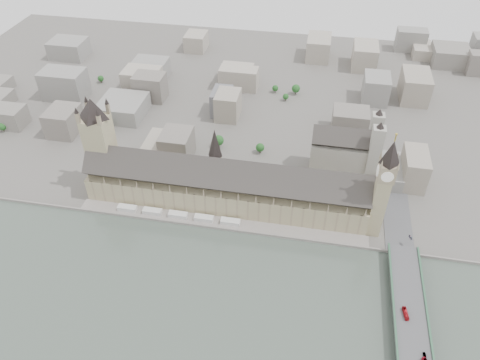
% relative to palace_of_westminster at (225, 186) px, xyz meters
% --- Properties ---
extents(ground, '(900.00, 900.00, 0.00)m').
position_rel_palace_of_westminster_xyz_m(ground, '(0.00, -19.70, -22.71)').
color(ground, '#595651').
rests_on(ground, ground).
extents(embankment_wall, '(600.00, 1.50, 3.00)m').
position_rel_palace_of_westminster_xyz_m(embankment_wall, '(0.00, -34.70, -21.21)').
color(embankment_wall, slate).
rests_on(embankment_wall, ground).
extents(river_terrace, '(270.00, 15.00, 2.00)m').
position_rel_palace_of_westminster_xyz_m(river_terrace, '(0.00, -27.20, -21.71)').
color(river_terrace, slate).
rests_on(river_terrace, ground).
extents(terrace_tents, '(118.00, 7.00, 4.00)m').
position_rel_palace_of_westminster_xyz_m(terrace_tents, '(-40.00, -26.70, -18.71)').
color(terrace_tents, silver).
rests_on(terrace_tents, river_terrace).
extents(palace_of_westminster, '(265.00, 40.73, 55.44)m').
position_rel_palace_of_westminster_xyz_m(palace_of_westminster, '(0.00, 0.00, 0.00)').
color(palace_of_westminster, tan).
rests_on(palace_of_westminster, ground).
extents(elizabeth_tower, '(17.00, 17.00, 107.50)m').
position_rel_palace_of_westminster_xyz_m(elizabeth_tower, '(138.00, -11.70, 35.38)').
color(elizabeth_tower, tan).
rests_on(elizabeth_tower, ground).
extents(victoria_tower, '(30.00, 30.00, 100.00)m').
position_rel_palace_of_westminster_xyz_m(victoria_tower, '(-122.00, 6.30, 32.50)').
color(victoria_tower, tan).
rests_on(victoria_tower, ground).
extents(central_tower, '(13.00, 13.00, 48.00)m').
position_rel_palace_of_westminster_xyz_m(central_tower, '(-10.00, 6.30, 35.21)').
color(central_tower, gray).
rests_on(central_tower, ground).
extents(westminster_bridge, '(25.00, 325.00, 10.25)m').
position_rel_palace_of_westminster_xyz_m(westminster_bridge, '(162.00, -107.20, -17.58)').
color(westminster_bridge, '#474749').
rests_on(westminster_bridge, ground).
extents(westminster_abbey, '(68.00, 36.00, 64.00)m').
position_rel_palace_of_westminster_xyz_m(westminster_abbey, '(110.92, 75.30, 2.38)').
color(westminster_abbey, gray).
rests_on(westminster_abbey, ground).
extents(city_skyline_inland, '(720.00, 360.00, 38.00)m').
position_rel_palace_of_westminster_xyz_m(city_skyline_inland, '(0.00, 225.30, -3.71)').
color(city_skyline_inland, gray).
rests_on(city_skyline_inland, ground).
extents(park_trees, '(110.00, 30.00, 15.00)m').
position_rel_palace_of_westminster_xyz_m(park_trees, '(-10.00, 40.30, -15.21)').
color(park_trees, '#1A4B1C').
rests_on(park_trees, ground).
extents(red_bus_north, '(4.42, 11.59, 3.15)m').
position_rel_palace_of_westminster_xyz_m(red_bus_north, '(157.92, -104.48, -10.88)').
color(red_bus_north, '#AB131B').
rests_on(red_bus_north, westminster_bridge).
extents(car_silver, '(1.95, 4.60, 1.48)m').
position_rel_palace_of_westminster_xyz_m(car_silver, '(168.18, -135.97, -11.72)').
color(car_silver, gray).
rests_on(car_silver, westminster_bridge).
extents(car_approach, '(3.91, 5.39, 1.45)m').
position_rel_palace_of_westminster_xyz_m(car_approach, '(168.98, -23.89, -11.73)').
color(car_approach, gray).
rests_on(car_approach, westminster_bridge).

